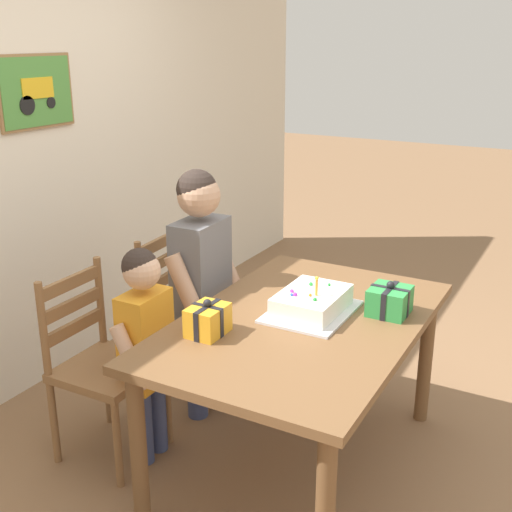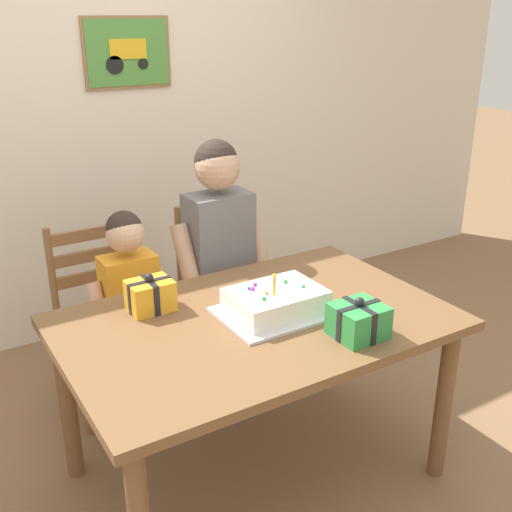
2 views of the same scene
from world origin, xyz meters
The scene contains 10 objects.
ground_plane centered at (0.00, 0.00, 0.00)m, with size 20.00×20.00×0.00m, color #846042.
back_wall centered at (0.00, 1.71, 1.30)m, with size 6.40×0.11×2.60m.
dining_table centered at (0.00, 0.00, 0.66)m, with size 1.49×0.97×0.75m.
birthday_cake centered at (0.09, -0.01, 0.80)m, with size 0.44×0.34×0.19m.
gift_box_red_large centered at (0.25, -0.31, 0.81)m, with size 0.19×0.18×0.16m.
gift_box_beside_cake centered at (-0.32, 0.28, 0.82)m, with size 0.18×0.14×0.16m.
chair_left centered at (-0.34, 0.88, 0.47)m, with size 0.43×0.43×0.92m.
chair_right centered at (0.34, 0.88, 0.47)m, with size 0.45×0.45×0.92m.
child_older centered at (0.19, 0.65, 0.81)m, with size 0.48×0.27×1.33m.
child_younger centered at (-0.28, 0.65, 0.64)m, with size 0.38×0.22×1.06m.
Camera 1 is at (-2.38, -1.07, 1.94)m, focal length 45.45 mm.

